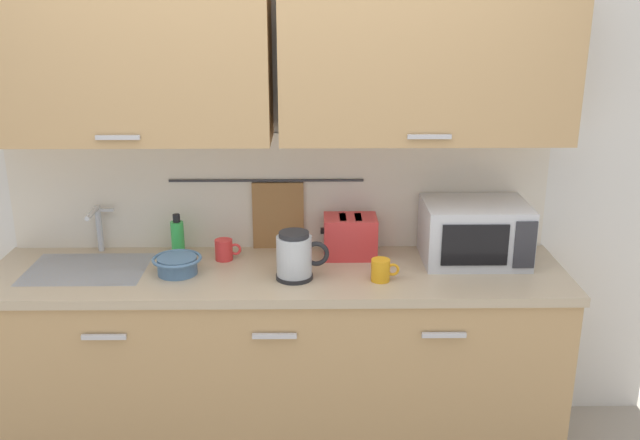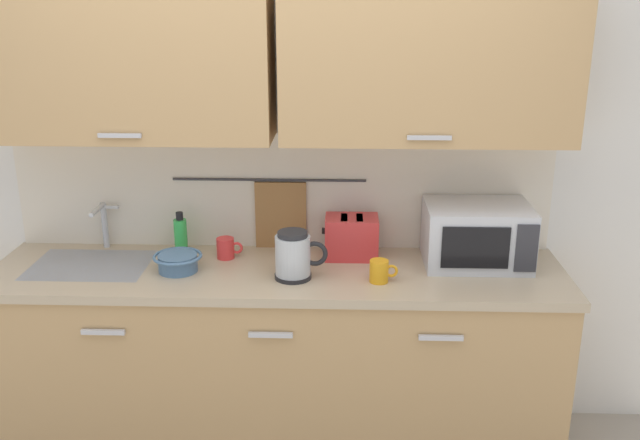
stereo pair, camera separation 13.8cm
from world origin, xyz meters
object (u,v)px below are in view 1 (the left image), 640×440
Objects in this scene: mug_near_sink at (224,250)px; mug_by_kettle at (381,270)px; microwave at (474,232)px; electric_kettle at (295,256)px; toaster at (350,236)px; dish_soap_bottle at (178,237)px; mixing_bowl at (177,264)px.

mug_near_sink is 1.00× the size of mug_by_kettle.
electric_kettle is at bearing -165.78° from microwave.
toaster is at bearing 3.72° from mug_near_sink.
electric_kettle is 1.16× the size of dish_soap_bottle.
dish_soap_bottle reaches higher than mug_by_kettle.
electric_kettle is at bearing -133.47° from toaster.
electric_kettle is 0.52m from mixing_bowl.
mug_by_kettle is (-0.44, -0.23, -0.09)m from microwave.
microwave reaches higher than electric_kettle.
mug_by_kettle is at bearing -152.20° from microwave.
mug_near_sink is at bearing 160.02° from mug_by_kettle.
microwave is 0.83m from electric_kettle.
electric_kettle is at bearing 175.52° from mug_by_kettle.
mug_near_sink is at bearing -176.28° from toaster.
mixing_bowl is 0.79m from toaster.
mug_by_kettle is (0.91, -0.32, -0.04)m from dish_soap_bottle.
dish_soap_bottle is (-0.55, 0.29, -0.01)m from electric_kettle.
dish_soap_bottle is 1.63× the size of mug_by_kettle.
mug_by_kettle is at bearing -19.98° from mug_near_sink.
dish_soap_bottle is at bearing 176.44° from microwave.
mug_by_kettle is (0.12, -0.29, -0.05)m from toaster.
mug_by_kettle is at bearing -67.97° from toaster.
dish_soap_bottle is at bearing 178.01° from toaster.
mixing_bowl is 1.78× the size of mug_by_kettle.
electric_kettle reaches higher than mug_near_sink.
electric_kettle is 1.89× the size of mug_near_sink.
microwave reaches higher than mug_by_kettle.
dish_soap_bottle is 0.23m from mixing_bowl.
microwave is 1.32m from mixing_bowl.
electric_kettle is (-0.80, -0.20, -0.03)m from microwave.
dish_soap_bottle reaches higher than toaster.
microwave is at bearing 27.80° from mug_by_kettle.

